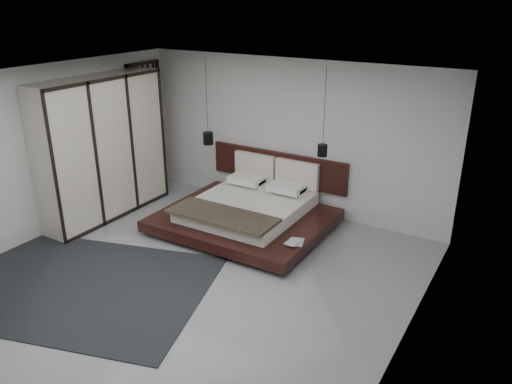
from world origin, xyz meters
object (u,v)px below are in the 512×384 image
Objects in this scene: lattice_screen at (147,128)px; wardrobe at (103,148)px; bed at (248,210)px; pendant_right at (322,150)px; rug at (80,285)px; pendant_left at (208,138)px.

lattice_screen reaches higher than wardrobe.
lattice_screen is 2.97m from bed.
lattice_screen is at bearing 178.52° from pendant_right.
pendant_right is 0.56× the size of wardrobe.
lattice_screen reaches higher than rug.
pendant_left is (1.59, -0.10, 0.03)m from lattice_screen.
pendant_right is (3.89, -0.10, 0.16)m from lattice_screen.
wardrobe is (0.25, -1.43, -0.03)m from lattice_screen.
lattice_screen is 0.93× the size of bed.
wardrobe is (-3.64, -1.33, -0.19)m from pendant_right.
bed reaches higher than rug.
pendant_left is at bearing 158.93° from bed.
pendant_right reaches higher than rug.
lattice_screen is at bearing 99.95° from wardrobe.
pendant_left reaches higher than rug.
pendant_left is 1.89m from wardrobe.
lattice_screen is 1.60m from pendant_left.
pendant_right is at bearing 21.07° from bed.
pendant_left is at bearing 92.71° from rug.
lattice_screen is 1.46m from wardrobe.
pendant_right reaches higher than lattice_screen.
pendant_left is 2.30m from pendant_right.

